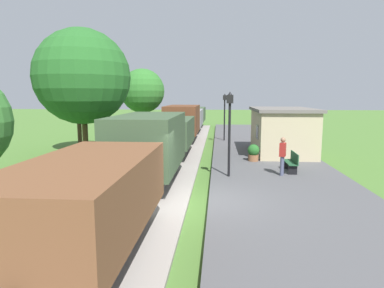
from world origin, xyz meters
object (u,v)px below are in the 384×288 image
at_px(station_hut, 282,131).
at_px(tree_field_left, 143,91).
at_px(bench_near_hut, 292,162).
at_px(tree_trackside_far, 78,91).
at_px(tree_trackside_mid, 83,77).
at_px(lamp_post_near, 230,118).
at_px(potted_planter, 253,152).
at_px(freight_train, 177,128).
at_px(person_waiting, 282,155).
at_px(lamp_post_far, 225,108).

height_order(station_hut, tree_field_left, tree_field_left).
bearing_deg(bench_near_hut, tree_trackside_far, 154.79).
relative_size(station_hut, tree_trackside_mid, 0.82).
xyz_separation_m(tree_trackside_mid, tree_trackside_far, (-2.52, 5.12, -0.63)).
relative_size(lamp_post_near, tree_trackside_far, 0.61).
bearing_deg(potted_planter, freight_train, 132.40).
height_order(person_waiting, tree_field_left, tree_field_left).
bearing_deg(freight_train, tree_trackside_mid, -119.70).
distance_m(freight_train, lamp_post_near, 9.59).
bearing_deg(tree_trackside_mid, station_hut, 21.60).
xyz_separation_m(bench_near_hut, person_waiting, (-0.59, -0.76, 0.46)).
bearing_deg(freight_train, lamp_post_near, -69.12).
relative_size(bench_near_hut, lamp_post_near, 0.41).
bearing_deg(lamp_post_near, tree_trackside_mid, 164.40).
bearing_deg(station_hut, lamp_post_far, 121.26).
distance_m(station_hut, tree_field_left, 14.00).
height_order(potted_planter, tree_trackside_far, tree_trackside_far).
xyz_separation_m(station_hut, lamp_post_far, (-3.41, 5.62, 1.15)).
relative_size(freight_train, tree_trackside_far, 6.46).
height_order(freight_train, potted_planter, freight_train).
distance_m(lamp_post_near, tree_trackside_mid, 7.81).
relative_size(potted_planter, tree_trackside_far, 0.15).
bearing_deg(tree_trackside_mid, lamp_post_near, -15.60).
bearing_deg(bench_near_hut, person_waiting, -127.64).
bearing_deg(lamp_post_far, station_hut, -58.74).
xyz_separation_m(potted_planter, tree_field_left, (-8.69, 11.40, 3.47)).
xyz_separation_m(station_hut, person_waiting, (-1.04, -5.89, -0.47)).
height_order(bench_near_hut, potted_planter, potted_planter).
height_order(potted_planter, lamp_post_near, lamp_post_near).
bearing_deg(lamp_post_near, tree_field_left, 115.80).
height_order(lamp_post_far, tree_field_left, tree_field_left).
xyz_separation_m(lamp_post_near, lamp_post_far, (0.00, 11.89, 0.00)).
xyz_separation_m(lamp_post_near, tree_trackside_far, (-9.81, 7.16, 1.27)).
distance_m(bench_near_hut, potted_planter, 2.88).
bearing_deg(person_waiting, tree_trackside_mid, 10.59).
relative_size(person_waiting, tree_field_left, 0.28).
bearing_deg(lamp_post_far, bench_near_hut, -74.60).
distance_m(station_hut, potted_planter, 3.46).
xyz_separation_m(station_hut, potted_planter, (-1.97, -2.68, -0.93)).
xyz_separation_m(potted_planter, lamp_post_near, (-1.44, -3.59, 2.08)).
height_order(station_hut, bench_near_hut, station_hut).
distance_m(tree_trackside_mid, tree_trackside_far, 5.74).
xyz_separation_m(freight_train, tree_trackside_mid, (-3.90, -6.84, 3.20)).
xyz_separation_m(station_hut, tree_trackside_far, (-13.22, 0.88, 2.42)).
distance_m(station_hut, bench_near_hut, 5.23).
xyz_separation_m(freight_train, tree_trackside_far, (-6.42, -1.72, 2.57)).
xyz_separation_m(bench_near_hut, lamp_post_near, (-2.96, -1.15, 2.08)).
height_order(station_hut, potted_planter, station_hut).
distance_m(person_waiting, tree_trackside_mid, 10.42).
height_order(tree_trackside_mid, tree_field_left, tree_trackside_mid).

